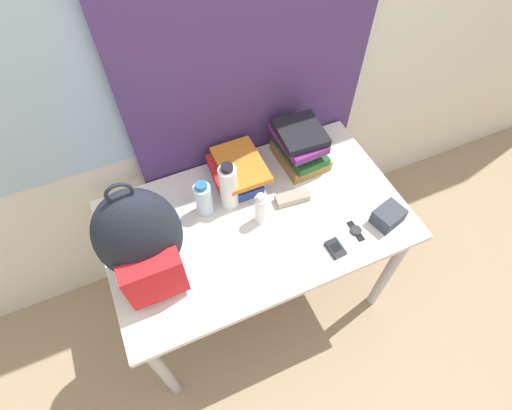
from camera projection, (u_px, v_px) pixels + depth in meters
The scene contains 14 objects.
ground_plane at pixel (284, 351), 2.13m from camera, with size 12.00×12.00×0.00m, color #9E8466.
wall_back at pixel (207, 60), 1.55m from camera, with size 6.00×0.06×2.50m.
curtain_blue at pixel (251, 58), 1.56m from camera, with size 1.08×0.04×2.50m.
desk at pixel (256, 230), 1.78m from camera, with size 1.27×0.75×0.77m.
backpack at pixel (141, 241), 1.38m from camera, with size 0.30×0.27×0.53m.
book_stack_left at pixel (237, 171), 1.77m from camera, with size 0.23×0.28×0.12m.
book_stack_center at pixel (300, 145), 1.81m from camera, with size 0.22×0.28×0.21m.
water_bottle at pixel (204, 199), 1.66m from camera, with size 0.07×0.07×0.18m.
sports_bottle at pixel (229, 186), 1.65m from camera, with size 0.08×0.08×0.25m.
sunscreen_bottle at pixel (261, 209), 1.63m from camera, with size 0.05×0.05×0.17m.
cell_phone at pixel (335, 248), 1.61m from camera, with size 0.06×0.09×0.02m.
sunglasses_case at pixel (292, 198), 1.74m from camera, with size 0.16×0.07×0.04m.
camera_pouch at pixel (388, 216), 1.67m from camera, with size 0.14×0.12×0.07m.
wristwatch at pixel (356, 231), 1.66m from camera, with size 0.05×0.10×0.01m.
Camera 1 is at (-0.38, -0.48, 2.19)m, focal length 28.00 mm.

